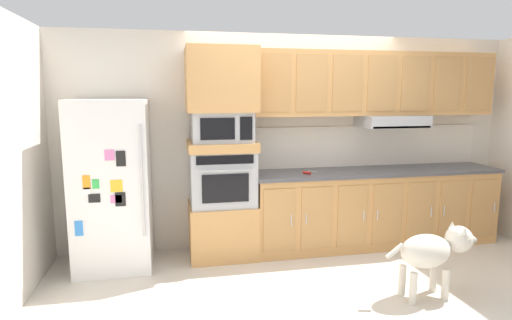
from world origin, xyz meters
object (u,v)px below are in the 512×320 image
Objects in this scene: refrigerator at (112,185)px; dog at (434,250)px; screwdriver at (307,173)px; built_in_oven at (222,177)px; microwave at (221,127)px.

refrigerator is 1.91× the size of dog.
refrigerator is 2.11m from screwdriver.
refrigerator reaches higher than built_in_oven.
microwave is at bearing -0.77° from built_in_oven.
refrigerator is at bearing 179.45° from screwdriver.
built_in_oven is at bearing 174.75° from screwdriver.
dog is at bearing -24.13° from refrigerator.
screwdriver is at bearing -5.25° from microwave.
refrigerator is 3.19m from dog.
microwave is (0.00, -0.00, 0.56)m from built_in_oven.
refrigerator is at bearing 153.26° from dog.
built_in_oven is at bearing 139.19° from dog.
refrigerator is 1.16m from built_in_oven.
built_in_oven is 4.16× the size of screwdriver.
screwdriver is 1.57m from dog.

